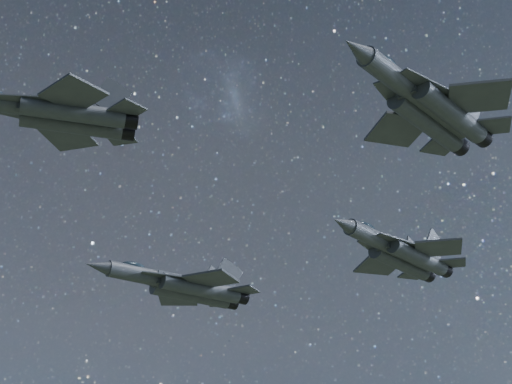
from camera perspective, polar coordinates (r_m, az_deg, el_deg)
jet_lead at (r=57.13m, az=-14.35°, el=5.58°), size 15.08×10.19×3.80m
jet_left at (r=85.93m, az=-5.31°, el=-6.83°), size 19.33×13.78×4.93m
jet_right at (r=54.22m, az=12.43°, el=6.08°), size 16.31×11.04×4.11m
jet_slot at (r=74.21m, az=10.47°, el=-4.39°), size 17.25×11.73×4.33m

